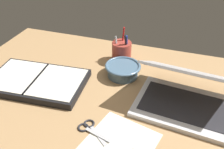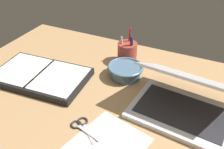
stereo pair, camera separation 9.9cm
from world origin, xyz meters
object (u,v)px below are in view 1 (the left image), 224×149
at_px(laptop, 187,95).
at_px(scissors, 89,128).
at_px(bowl, 123,70).
at_px(planner, 37,81).
at_px(pen_cup, 122,52).

bearing_deg(laptop, scissors, -137.34).
bearing_deg(scissors, bowl, 114.30).
bearing_deg(laptop, bowl, 163.35).
bearing_deg(laptop, planner, -168.49).
bearing_deg(laptop, pen_cup, 149.68).
height_order(bowl, scissors, bowl).
height_order(pen_cup, scissors, pen_cup).
distance_m(pen_cup, planner, 0.41).
xyz_separation_m(laptop, planner, (-0.60, -0.06, -0.03)).
bearing_deg(bowl, planner, -151.35).
xyz_separation_m(bowl, scissors, (-0.02, -0.34, -0.03)).
distance_m(laptop, planner, 0.61).
bearing_deg(pen_cup, bowl, -70.94).
xyz_separation_m(planner, scissors, (0.30, -0.16, -0.01)).
relative_size(laptop, planner, 0.92).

